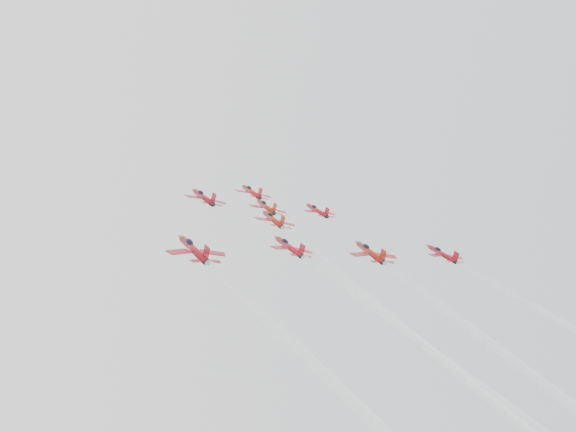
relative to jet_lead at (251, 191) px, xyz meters
name	(u,v)px	position (x,y,z in m)	size (l,w,h in m)	color
jet_lead	(251,191)	(0.00, 0.00, 0.00)	(10.15, 13.38, 7.22)	#B11017
jet_row2_left	(203,197)	(-16.22, -9.68, -4.64)	(10.27, 13.54, 7.31)	maroon
jet_row2_center	(266,206)	(-2.04, -12.88, -6.17)	(9.56, 12.60, 6.80)	maroon
jet_row2_right	(317,210)	(12.27, -11.96, -5.74)	(8.72, 11.50, 6.20)	#A60F18
jet_center	(394,310)	(-4.88, -64.93, -31.17)	(9.75, 95.82, 46.77)	maroon
jet_rear_farleft	(343,423)	(-29.91, -89.54, -42.95)	(10.57, 103.82, 50.68)	maroon
jet_rear_left	(431,360)	(-9.72, -78.84, -37.83)	(9.08, 89.18, 43.53)	#A40F1E
jet_rear_right	(563,377)	(8.39, -83.98, -40.29)	(10.18, 99.97, 48.80)	maroon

